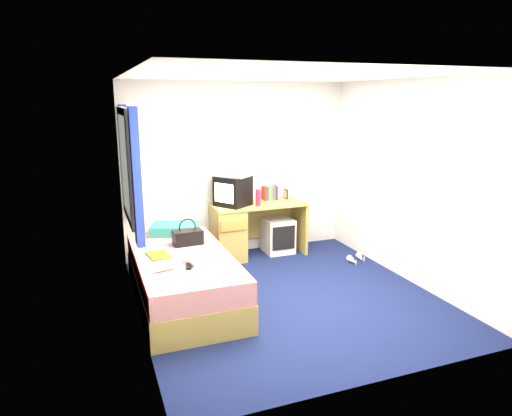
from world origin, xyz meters
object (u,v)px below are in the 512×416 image
object	(u,v)px
pink_water_bottle	(258,198)
water_bottle	(163,267)
aerosol_can	(250,197)
colour_swatch_fan	(204,268)
storage_cube	(278,235)
crt_tv	(233,191)
remote_control	(189,266)
handbag	(188,237)
pillow	(175,229)
bed	(183,278)
towel	(203,257)
picture_frame	(286,194)
white_heels	(357,259)
magazine	(159,255)
vcr	(233,173)
desk	(240,229)

from	to	relation	value
pink_water_bottle	water_bottle	bearing A→B (deg)	-137.27
aerosol_can	colour_swatch_fan	world-z (taller)	aerosol_can
storage_cube	water_bottle	size ratio (longest dim) A/B	2.47
crt_tv	remote_control	distance (m)	1.86
handbag	pillow	bearing A→B (deg)	94.07
bed	crt_tv	bearing A→B (deg)	50.61
crt_tv	pillow	bearing A→B (deg)	-101.95
aerosol_can	bed	bearing A→B (deg)	-135.39
pillow	remote_control	world-z (taller)	pillow
crt_tv	colour_swatch_fan	world-z (taller)	crt_tv
water_bottle	pink_water_bottle	bearing A→B (deg)	42.73
water_bottle	remote_control	size ratio (longest dim) A/B	1.25
towel	water_bottle	bearing A→B (deg)	-164.81
pillow	colour_swatch_fan	distance (m)	1.28
pink_water_bottle	picture_frame	bearing A→B (deg)	28.43
white_heels	pillow	bearing A→B (deg)	170.16
pink_water_bottle	white_heels	world-z (taller)	pink_water_bottle
bed	crt_tv	distance (m)	1.63
handbag	magazine	bearing A→B (deg)	-146.69
vcr	handbag	xyz separation A→B (m)	(-0.81, -0.82, -0.57)
picture_frame	magazine	world-z (taller)	picture_frame
handbag	colour_swatch_fan	size ratio (longest dim) A/B	1.55
handbag	white_heels	world-z (taller)	handbag
towel	water_bottle	size ratio (longest dim) A/B	1.55
storage_cube	white_heels	world-z (taller)	storage_cube
pillow	magazine	distance (m)	0.81
bed	desk	world-z (taller)	desk
crt_tv	water_bottle	bearing A→B (deg)	-71.92
crt_tv	handbag	xyz separation A→B (m)	(-0.80, -0.82, -0.32)
pink_water_bottle	desk	bearing A→B (deg)	144.33
picture_frame	magazine	bearing A→B (deg)	-150.65
pillow	aerosol_can	size ratio (longest dim) A/B	3.30
handbag	vcr	bearing A→B (deg)	41.74
pillow	handbag	world-z (taller)	handbag
handbag	magazine	distance (m)	0.48
pink_water_bottle	towel	distance (m)	1.71
pillow	pink_water_bottle	size ratio (longest dim) A/B	2.64
bed	desk	bearing A→B (deg)	47.85
crt_tv	vcr	xyz separation A→B (m)	(0.00, 0.00, 0.24)
desk	picture_frame	world-z (taller)	picture_frame
colour_swatch_fan	remote_control	distance (m)	0.17
storage_cube	desk	bearing A→B (deg)	-179.50
desk	remote_control	world-z (taller)	desk
crt_tv	magazine	xyz separation A→B (m)	(-1.18, -1.10, -0.40)
bed	aerosol_can	bearing A→B (deg)	44.61
bed	handbag	bearing A→B (deg)	67.97
desk	handbag	distance (m)	1.23
crt_tv	remote_control	xyz separation A→B (m)	(-0.95, -1.54, -0.40)
desk	towel	bearing A→B (deg)	-121.44
storage_cube	pink_water_bottle	bearing A→B (deg)	-156.54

